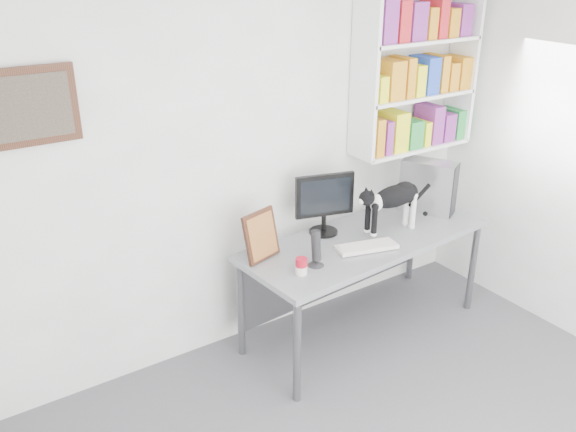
{
  "coord_description": "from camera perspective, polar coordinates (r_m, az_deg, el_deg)",
  "views": [
    {
      "loc": [
        -1.9,
        -1.41,
        2.67
      ],
      "look_at": [
        0.05,
        1.53,
        1.11
      ],
      "focal_mm": 38.0,
      "sensor_mm": 36.0,
      "label": 1
    }
  ],
  "objects": [
    {
      "name": "pc_tower",
      "position": [
        4.82,
        12.96,
        2.73
      ],
      "size": [
        0.35,
        0.44,
        0.41
      ],
      "primitive_type": "cube",
      "rotation": [
        0.0,
        0.0,
        0.51
      ],
      "color": "#A3A4A8",
      "rests_on": "desk"
    },
    {
      "name": "speaker",
      "position": [
        3.9,
        2.64,
        -2.99
      ],
      "size": [
        0.13,
        0.13,
        0.25
      ],
      "primitive_type": "cylinder",
      "rotation": [
        0.0,
        0.0,
        -0.21
      ],
      "color": "black",
      "rests_on": "desk"
    },
    {
      "name": "monitor",
      "position": [
        4.31,
        3.41,
        1.18
      ],
      "size": [
        0.47,
        0.31,
        0.46
      ],
      "primitive_type": "cube",
      "rotation": [
        0.0,
        0.0,
        -0.27
      ],
      "color": "black",
      "rests_on": "desk"
    },
    {
      "name": "desk",
      "position": [
        4.55,
        7.11,
        -6.37
      ],
      "size": [
        1.92,
        0.88,
        0.78
      ],
      "primitive_type": "cube",
      "rotation": [
        0.0,
        0.0,
        0.08
      ],
      "color": "gray",
      "rests_on": "room"
    },
    {
      "name": "soup_can",
      "position": [
        3.83,
        1.26,
        -4.73
      ],
      "size": [
        0.09,
        0.09,
        0.11
      ],
      "primitive_type": "cylinder",
      "rotation": [
        0.0,
        0.0,
        0.22
      ],
      "color": "#B20F22",
      "rests_on": "desk"
    },
    {
      "name": "keyboard",
      "position": [
        4.2,
        7.35,
        -2.86
      ],
      "size": [
        0.45,
        0.26,
        0.03
      ],
      "primitive_type": "cube",
      "rotation": [
        0.0,
        0.0,
        -0.26
      ],
      "color": "silver",
      "rests_on": "desk"
    },
    {
      "name": "wall_art",
      "position": [
        3.52,
        -23.2,
        9.35
      ],
      "size": [
        0.52,
        0.04,
        0.42
      ],
      "primitive_type": "cube",
      "color": "#4B2618",
      "rests_on": "room"
    },
    {
      "name": "room",
      "position": [
        2.71,
        17.38,
        -6.44
      ],
      "size": [
        4.01,
        4.01,
        2.7
      ],
      "color": "#505155",
      "rests_on": "ground"
    },
    {
      "name": "cat",
      "position": [
        4.4,
        9.77,
        0.72
      ],
      "size": [
        0.6,
        0.17,
        0.37
      ],
      "primitive_type": null,
      "rotation": [
        0.0,
        0.0,
        0.01
      ],
      "color": "black",
      "rests_on": "desk"
    },
    {
      "name": "bookshelf",
      "position": [
        4.71,
        11.94,
        13.35
      ],
      "size": [
        1.03,
        0.28,
        1.24
      ],
      "primitive_type": "cube",
      "color": "white",
      "rests_on": "room"
    },
    {
      "name": "leaning_print",
      "position": [
        3.98,
        -2.55,
        -1.77
      ],
      "size": [
        0.29,
        0.18,
        0.34
      ],
      "primitive_type": "cube",
      "rotation": [
        0.0,
        0.0,
        0.27
      ],
      "color": "#4B2618",
      "rests_on": "desk"
    }
  ]
}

